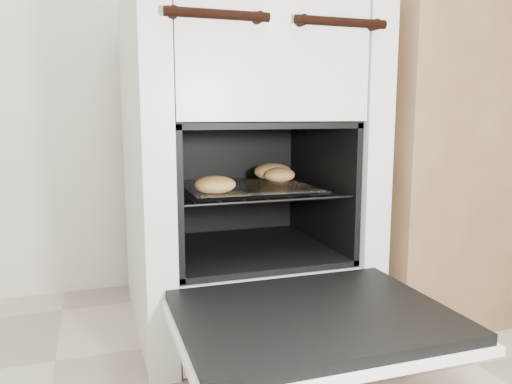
{
  "coord_description": "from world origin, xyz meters",
  "views": [
    {
      "loc": [
        -0.22,
        -0.24,
        0.62
      ],
      "look_at": [
        0.19,
        1.01,
        0.41
      ],
      "focal_mm": 35.0,
      "sensor_mm": 36.0,
      "label": 1
    }
  ],
  "objects": [
    {
      "name": "stove",
      "position": [
        0.19,
        1.16,
        0.46
      ],
      "size": [
        0.62,
        0.69,
        0.95
      ],
      "color": "silver",
      "rests_on": "ground"
    },
    {
      "name": "oven_door",
      "position": [
        0.19,
        0.64,
        0.21
      ],
      "size": [
        0.56,
        0.43,
        0.04
      ],
      "color": "black",
      "rests_on": "stove"
    },
    {
      "name": "oven_rack",
      "position": [
        0.19,
        1.09,
        0.41
      ],
      "size": [
        0.45,
        0.43,
        0.01
      ],
      "color": "black",
      "rests_on": "stove"
    },
    {
      "name": "foil_sheet",
      "position": [
        0.19,
        1.07,
        0.41
      ],
      "size": [
        0.35,
        0.31,
        0.01
      ],
      "primitive_type": "cube",
      "color": "white",
      "rests_on": "oven_rack"
    },
    {
      "name": "baked_rolls",
      "position": [
        0.22,
        1.1,
        0.44
      ],
      "size": [
        0.37,
        0.34,
        0.05
      ],
      "color": "tan",
      "rests_on": "foil_sheet"
    },
    {
      "name": "counter",
      "position": [
        0.99,
        1.14,
        0.46
      ],
      "size": [
        0.94,
        0.64,
        0.92
      ],
      "primitive_type": "cube",
      "rotation": [
        0.0,
        0.0,
        0.04
      ],
      "color": "brown",
      "rests_on": "ground"
    }
  ]
}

